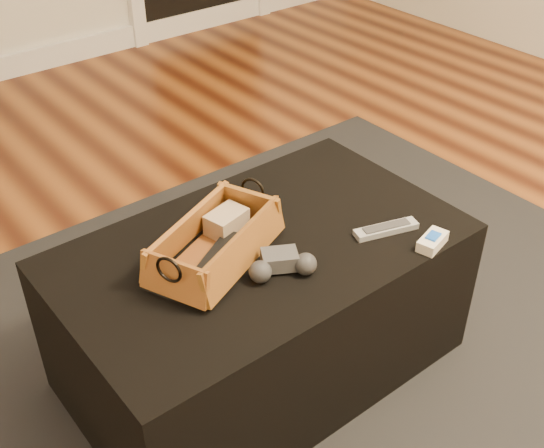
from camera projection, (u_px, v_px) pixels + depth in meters
floor at (372, 412)px, 1.79m from camera, size 5.00×5.50×0.01m
area_rug at (273, 375)px, 1.88m from camera, size 2.60×2.00×0.01m
ottoman at (261, 307)px, 1.79m from camera, size 1.00×0.60×0.42m
tv_remote at (217, 257)px, 1.58m from camera, size 0.19×0.13×0.02m
cloth_bundle at (227, 222)px, 1.67m from camera, size 0.11×0.09×0.05m
wicker_basket at (215, 244)px, 1.59m from camera, size 0.40×0.31×0.13m
game_controller at (282, 265)px, 1.56m from camera, size 0.17×0.13×0.05m
silver_remote at (386, 229)px, 1.70m from camera, size 0.17×0.09×0.02m
cream_gadget at (432, 241)px, 1.65m from camera, size 0.10×0.07×0.03m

